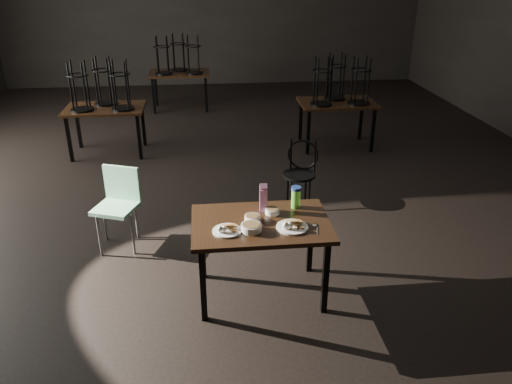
{
  "coord_description": "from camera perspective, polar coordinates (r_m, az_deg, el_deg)",
  "views": [
    {
      "loc": [
        -0.31,
        -6.48,
        2.81
      ],
      "look_at": [
        0.14,
        -2.3,
        0.85
      ],
      "focal_mm": 35.0,
      "sensor_mm": 36.0,
      "label": 1
    }
  ],
  "objects": [
    {
      "name": "main_table",
      "position": [
        4.36,
        0.56,
        -4.34
      ],
      "size": [
        1.2,
        0.8,
        0.75
      ],
      "color": "black",
      "rests_on": "ground"
    },
    {
      "name": "plate_right",
      "position": [
        4.23,
        4.14,
        -3.86
      ],
      "size": [
        0.27,
        0.27,
        0.09
      ],
      "color": "white",
      "rests_on": "main_table"
    },
    {
      "name": "juice_carton",
      "position": [
        4.46,
        0.85,
        -0.73
      ],
      "size": [
        0.07,
        0.07,
        0.27
      ],
      "color": "#971B6E",
      "rests_on": "main_table"
    },
    {
      "name": "bg_table_right",
      "position": [
        8.18,
        9.31,
        10.3
      ],
      "size": [
        1.2,
        0.8,
        1.48
      ],
      "color": "black",
      "rests_on": "ground"
    },
    {
      "name": "plate_left",
      "position": [
        4.17,
        -3.35,
        -4.28
      ],
      "size": [
        0.25,
        0.25,
        0.08
      ],
      "color": "white",
      "rests_on": "main_table"
    },
    {
      "name": "school_chair",
      "position": [
        5.42,
        -15.46,
        -0.92
      ],
      "size": [
        0.52,
        0.52,
        0.86
      ],
      "rotation": [
        0.0,
        0.0,
        -0.36
      ],
      "color": "#74B590",
      "rests_on": "ground"
    },
    {
      "name": "bowl_far",
      "position": [
        4.45,
        1.87,
        -2.16
      ],
      "size": [
        0.13,
        0.13,
        0.05
      ],
      "color": "white",
      "rests_on": "main_table"
    },
    {
      "name": "bowl_near",
      "position": [
        4.32,
        -0.41,
        -3.01
      ],
      "size": [
        0.14,
        0.14,
        0.05
      ],
      "color": "white",
      "rests_on": "main_table"
    },
    {
      "name": "water_bottle",
      "position": [
        4.54,
        4.58,
        -0.58
      ],
      "size": [
        0.1,
        0.1,
        0.21
      ],
      "color": "#6AD03D",
      "rests_on": "main_table"
    },
    {
      "name": "bg_table_left",
      "position": [
        8.11,
        -16.96,
        9.42
      ],
      "size": [
        1.2,
        0.8,
        1.48
      ],
      "color": "black",
      "rests_on": "ground"
    },
    {
      "name": "bg_table_far",
      "position": [
        10.45,
        -8.77,
        13.51
      ],
      "size": [
        1.2,
        0.8,
        1.48
      ],
      "color": "black",
      "rests_on": "ground"
    },
    {
      "name": "room",
      "position": [
        6.5,
        -4.16,
        20.71
      ],
      "size": [
        12.0,
        12.04,
        3.22
      ],
      "color": "black",
      "rests_on": "ground"
    },
    {
      "name": "bowl_big",
      "position": [
        4.17,
        -0.56,
        -4.07
      ],
      "size": [
        0.17,
        0.17,
        0.06
      ],
      "color": "white",
      "rests_on": "main_table"
    },
    {
      "name": "bentwood_chair",
      "position": [
        6.1,
        5.1,
        2.63
      ],
      "size": [
        0.45,
        0.44,
        0.84
      ],
      "rotation": [
        0.0,
        0.0,
        -0.42
      ],
      "color": "black",
      "rests_on": "ground"
    },
    {
      "name": "spoon",
      "position": [
        4.29,
        6.77,
        -3.85
      ],
      "size": [
        0.05,
        0.2,
        0.01
      ],
      "color": "silver",
      "rests_on": "main_table"
    }
  ]
}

